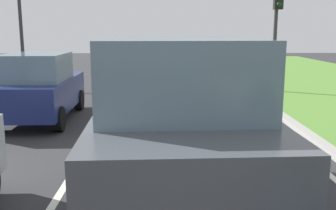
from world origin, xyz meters
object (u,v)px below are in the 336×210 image
car_suv_ahead (176,126)px  traffic_light_near_right (277,15)px  car_hatchback_far (40,88)px  traffic_light_overhead_left (18,4)px

car_suv_ahead → traffic_light_near_right: 10.68m
car_suv_ahead → car_hatchback_far: (-3.39, 5.31, -0.28)m
traffic_light_near_right → traffic_light_overhead_left: bearing=171.7°
car_suv_ahead → traffic_light_near_right: size_ratio=1.05×
car_suv_ahead → traffic_light_overhead_left: 12.80m
car_hatchback_far → traffic_light_near_right: 8.92m
car_suv_ahead → traffic_light_near_right: (4.10, 9.71, 1.73)m
car_hatchback_far → traffic_light_near_right: bearing=29.4°
car_suv_ahead → car_hatchback_far: bearing=120.3°
car_hatchback_far → traffic_light_overhead_left: (-2.48, 5.85, 2.51)m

